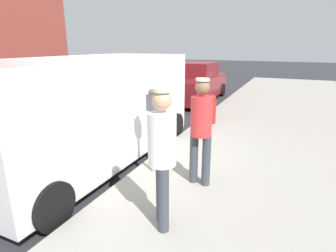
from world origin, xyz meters
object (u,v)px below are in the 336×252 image
parked_sedan_ahead (194,84)px  parking_meter_near (152,117)px  parked_van (91,108)px  pedestrian_in_red (201,125)px  pedestrian_in_white (162,151)px  fire_hydrant (212,109)px

parked_sedan_ahead → parking_meter_near: bearing=-76.5°
parking_meter_near → parked_van: parked_van is taller
parked_sedan_ahead → pedestrian_in_red: bearing=-70.2°
pedestrian_in_red → pedestrian_in_white: pedestrian_in_white is taller
pedestrian_in_white → fire_hydrant: size_ratio=2.06×
pedestrian_in_white → parked_van: bearing=146.2°
pedestrian_in_white → parked_sedan_ahead: (-2.61, 8.74, -0.42)m
pedestrian_in_red → parked_van: bearing=173.0°
parking_meter_near → pedestrian_in_white: (0.83, -1.36, -0.01)m
parking_meter_near → pedestrian_in_red: (0.92, -0.09, -0.02)m
parking_meter_near → parked_van: size_ratio=0.29×
parked_sedan_ahead → parked_van: bearing=-87.8°
parking_meter_near → fire_hydrant: (0.10, 3.58, -0.61)m
parking_meter_near → parked_van: 1.51m
parking_meter_near → pedestrian_in_red: size_ratio=0.87×
parked_van → parked_sedan_ahead: parked_van is taller
pedestrian_in_red → parked_van: (-2.42, 0.30, -0.00)m
pedestrian_in_white → fire_hydrant: pedestrian_in_white is taller
pedestrian_in_white → parked_van: parked_van is taller
fire_hydrant → pedestrian_in_white: bearing=-81.6°
parked_van → pedestrian_in_white: bearing=-33.8°
pedestrian_in_red → parked_van: parked_van is taller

